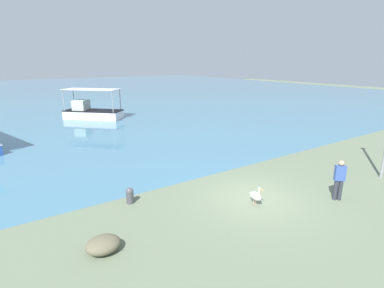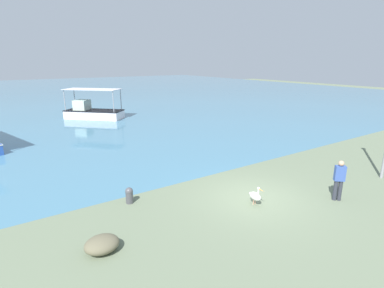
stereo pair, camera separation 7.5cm
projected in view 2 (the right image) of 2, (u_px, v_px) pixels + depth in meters
ground at (253, 198)px, 12.42m from camera, size 120.00×120.00×0.00m
harbor_water at (50, 94)px, 50.83m from camera, size 110.00×90.00×0.00m
fishing_boat_outer at (93, 112)px, 29.11m from camera, size 5.30×5.27×2.85m
pelican at (255, 196)px, 11.72m from camera, size 0.30×0.80×0.80m
mooring_bollard at (129, 195)px, 11.87m from camera, size 0.31×0.31×0.66m
fisherman_standing at (339, 179)px, 11.97m from camera, size 0.45×0.43×1.69m
net_pile at (102, 244)px, 8.86m from camera, size 1.03×0.88×0.48m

